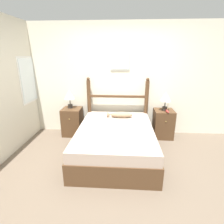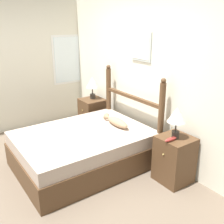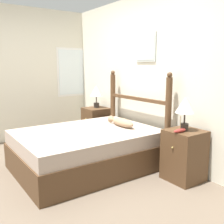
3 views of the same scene
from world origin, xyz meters
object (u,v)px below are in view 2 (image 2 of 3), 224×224
Objects in this scene: table_lamp_right at (177,116)px; model_boat at (171,139)px; bed at (84,149)px; table_lamp_left at (92,84)px; nightstand_right at (174,159)px; nightstand_left at (93,115)px; fish_pillow at (116,122)px.

table_lamp_right is 0.30m from model_boat.
table_lamp_left is (-1.10, 0.84, 0.68)m from bed.
table_lamp_left is 2.17m from table_lamp_right.
nightstand_right is at bearing -0.83° from table_lamp_left.
model_boat is at bearing -4.39° from table_lamp_left.
bed is 4.59× the size of table_lamp_left.
model_boat reaches higher than bed.
table_lamp_right reaches higher than nightstand_left.
bed is 0.66m from fish_pillow.
nightstand_left is 1.00× the size of nightstand_right.
fish_pillow is (-1.00, -0.25, 0.28)m from nightstand_right.
nightstand_right is at bearing 102.23° from model_boat.
nightstand_left is 2.14m from nightstand_right.
table_lamp_left is 0.77× the size of fish_pillow.
fish_pillow is (1.14, -0.25, 0.28)m from nightstand_left.
nightstand_right is 0.63m from table_lamp_right.
table_lamp_right is (-0.01, -0.02, 0.63)m from nightstand_right.
table_lamp_left is (-2.17, 0.03, 0.63)m from nightstand_right.
nightstand_right is 1.54× the size of table_lamp_left.
model_boat reaches higher than fish_pillow.
table_lamp_left reaches higher than bed.
bed is at bearing -143.39° from table_lamp_right.
nightstand_right is 3.12× the size of model_boat.
nightstand_left is 0.63m from table_lamp_left.
bed is 2.97× the size of nightstand_right.
table_lamp_right is at bearing 36.61° from bed.
fish_pillow is (0.07, 0.56, 0.34)m from bed.
table_lamp_left reaches higher than fish_pillow.
nightstand_left is 1.54× the size of table_lamp_left.
fish_pillow is at bearing -166.91° from table_lamp_right.
fish_pillow is at bearing -13.56° from table_lamp_left.
bed is 1.34m from nightstand_left.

